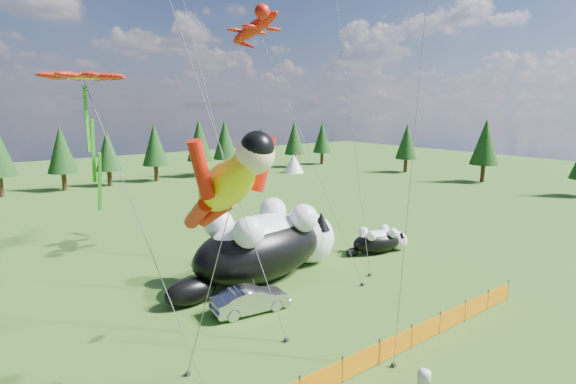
% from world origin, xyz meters
% --- Properties ---
extents(ground, '(160.00, 160.00, 0.00)m').
position_xyz_m(ground, '(0.00, 0.00, 0.00)').
color(ground, '#113609').
rests_on(ground, ground).
extents(safety_fence, '(22.06, 0.06, 1.10)m').
position_xyz_m(safety_fence, '(0.00, -3.00, 0.50)').
color(safety_fence, '#262626').
rests_on(safety_fence, ground).
extents(tree_line, '(90.00, 4.00, 8.00)m').
position_xyz_m(tree_line, '(0.00, 45.00, 4.00)').
color(tree_line, black).
rests_on(tree_line, ground).
extents(festival_tents, '(50.00, 3.20, 2.80)m').
position_xyz_m(festival_tents, '(11.00, 40.00, 1.40)').
color(festival_tents, white).
rests_on(festival_tents, ground).
extents(cat_large, '(12.15, 5.54, 4.40)m').
position_xyz_m(cat_large, '(2.77, 7.33, 2.09)').
color(cat_large, black).
rests_on(cat_large, ground).
extents(cat_small, '(4.90, 2.61, 1.80)m').
position_xyz_m(cat_small, '(11.63, 6.41, 0.85)').
color(cat_small, black).
rests_on(cat_small, ground).
extents(car, '(4.05, 1.88, 1.28)m').
position_xyz_m(car, '(-0.55, 3.98, 0.64)').
color(car, '#B3B3B8').
rests_on(car, ground).
extents(superhero_kite, '(4.51, 5.31, 9.87)m').
position_xyz_m(superhero_kite, '(-5.10, -1.95, 7.70)').
color(superhero_kite, yellow).
rests_on(superhero_kite, ground).
extents(gecko_kite, '(4.46, 13.95, 18.35)m').
position_xyz_m(gecko_kite, '(5.95, 13.30, 15.28)').
color(gecko_kite, red).
rests_on(gecko_kite, ground).
extents(flower_kite, '(3.79, 6.31, 12.05)m').
position_xyz_m(flower_kite, '(-7.64, 3.22, 10.92)').
color(flower_kite, red).
rests_on(flower_kite, ground).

